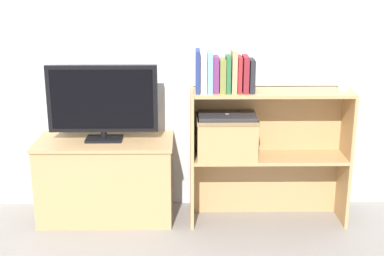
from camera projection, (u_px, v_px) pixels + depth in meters
The scene contains 19 objects.
ground_plane at pixel (192, 230), 3.24m from camera, with size 16.00×16.00×0.00m, color gray.
wall_back at pixel (191, 23), 3.30m from camera, with size 10.00×0.05×2.40m.
tv_stand at pixel (106, 179), 3.35m from camera, with size 0.84×0.40×0.51m.
tv at pixel (102, 101), 3.20m from camera, with size 0.66×0.14×0.46m.
bookshelf_lower_tier at pixel (267, 176), 3.35m from camera, with size 0.96×0.26×0.43m.
bookshelf_upper_tier at pixel (269, 112), 3.23m from camera, with size 0.96×0.26×0.41m.
book_navy at pixel (198, 71), 3.07m from camera, with size 0.02×0.14×0.25m.
book_ivory at pixel (203, 74), 3.07m from camera, with size 0.03×0.16×0.21m.
book_skyblue at pixel (210, 72), 3.07m from camera, with size 0.03×0.15×0.24m.
book_plum at pixel (216, 74), 3.07m from camera, with size 0.03×0.12×0.21m.
book_olive at pixel (222, 75), 3.08m from camera, with size 0.03×0.14×0.19m.
book_forest at pixel (228, 74), 3.07m from camera, with size 0.02×0.14×0.21m.
book_tan at pixel (234, 71), 3.07m from camera, with size 0.03×0.15×0.24m.
book_crimson at pixel (239, 74), 3.08m from camera, with size 0.02×0.13×0.21m.
book_maroon at pixel (245, 74), 3.08m from camera, with size 0.03×0.15×0.21m.
book_charcoal at pixel (252, 76), 3.08m from camera, with size 0.03×0.14×0.19m.
baby_monitor at pixel (343, 82), 3.13m from camera, with size 0.05×0.03×0.12m.
storage_basket_left at pixel (227, 136), 3.20m from camera, with size 0.36×0.23×0.25m.
laptop at pixel (227, 116), 3.16m from camera, with size 0.34×0.21×0.02m.
Camera 1 is at (-0.04, -2.93, 1.52)m, focal length 50.00 mm.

